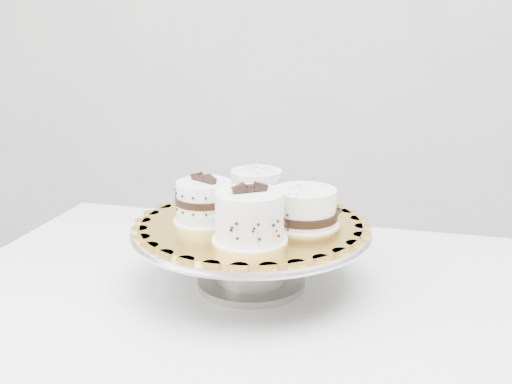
# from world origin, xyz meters

# --- Properties ---
(table) EXTENTS (1.24, 0.94, 0.75)m
(table) POSITION_xyz_m (-0.01, 0.15, 0.66)
(table) COLOR silver
(table) RESTS_ON floor
(cake_stand) EXTENTS (0.40, 0.40, 0.11)m
(cake_stand) POSITION_xyz_m (-0.04, 0.17, 0.82)
(cake_stand) COLOR gray
(cake_stand) RESTS_ON table
(cake_board) EXTENTS (0.43, 0.43, 0.01)m
(cake_board) POSITION_xyz_m (-0.04, 0.17, 0.86)
(cake_board) COLOR gold
(cake_board) RESTS_ON cake_stand
(cake_swirl) EXTENTS (0.14, 0.14, 0.09)m
(cake_swirl) POSITION_xyz_m (-0.03, 0.09, 0.90)
(cake_swirl) COLOR white
(cake_swirl) RESTS_ON cake_board
(cake_banded) EXTENTS (0.13, 0.13, 0.08)m
(cake_banded) POSITION_xyz_m (-0.12, 0.18, 0.90)
(cake_banded) COLOR white
(cake_banded) RESTS_ON cake_board
(cake_dots) EXTENTS (0.12, 0.12, 0.07)m
(cake_dots) POSITION_xyz_m (-0.04, 0.26, 0.90)
(cake_dots) COLOR white
(cake_dots) RESTS_ON cake_board
(cake_ribbon) EXTENTS (0.13, 0.13, 0.06)m
(cake_ribbon) POSITION_xyz_m (0.05, 0.17, 0.89)
(cake_ribbon) COLOR white
(cake_ribbon) RESTS_ON cake_board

